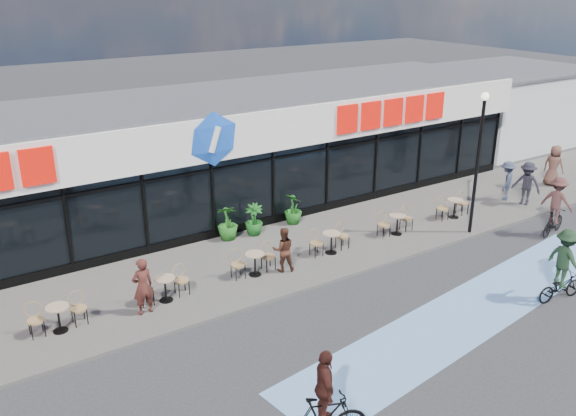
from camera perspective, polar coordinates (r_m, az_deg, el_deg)
The scene contains 23 objects.
ground at distance 16.88m, azimuth 4.01°, elevation -11.05°, with size 120.00×120.00×0.00m, color #28282B.
sidewalk at distance 20.16m, azimuth -3.70°, elevation -5.25°, with size 44.00×5.00×0.10m, color #544E4A.
bike_lane at distance 18.42m, azimuth 17.04°, elevation -9.06°, with size 14.00×2.20×0.01m, color #6790C2.
building at distance 23.93m, azimuth -10.28°, elevation 4.59°, with size 30.60×6.57×4.75m.
neighbour_building at distance 37.45m, azimuth 19.50°, elevation 9.16°, with size 9.20×7.20×4.11m.
lamp_post at distance 22.44m, azimuth 17.42°, elevation 5.04°, with size 0.28×0.28×5.14m.
bistro_set_2 at distance 17.42m, azimuth -20.75°, elevation -9.30°, with size 1.54×0.62×0.90m.
bistro_set_3 at distance 18.10m, azimuth -11.53°, elevation -7.09°, with size 1.54×0.62×0.90m.
bistro_set_4 at distance 19.22m, azimuth -3.25°, elevation -4.94°, with size 1.54×0.62×0.90m.
bistro_set_5 at distance 20.72m, azimuth 3.92°, elevation -2.97°, with size 1.54×0.62×0.90m.
bistro_set_6 at distance 22.51m, azimuth 10.03°, elevation -1.26°, with size 1.54×0.62×0.90m.
bistro_set_7 at distance 24.54m, azimuth 15.17°, elevation 0.20°, with size 1.54×0.62×0.90m.
potted_plant_left at distance 21.72m, azimuth -5.68°, elevation -1.34°, with size 0.71×0.71×1.28m, color #1F5A19.
potted_plant_mid at distance 23.02m, azimuth 0.49°, elevation -0.05°, with size 0.66×0.66×1.19m, color #195217.
potted_plant_right at distance 22.06m, azimuth -3.22°, elevation -1.08°, with size 0.64×0.64×1.15m, color #164E18.
patron_left at distance 17.34m, azimuth -13.44°, elevation -7.14°, with size 0.61×0.40×1.67m, color #49201A.
patron_right at distance 19.28m, azimuth -0.44°, elevation -3.90°, with size 0.71×0.55×1.47m, color #402217.
pedestrian_a at distance 26.69m, azimuth 21.43°, elevation 2.15°, with size 1.17×0.67×1.80m, color black.
pedestrian_b at distance 29.68m, azimuth 23.61°, elevation 3.67°, with size 0.90×0.58×1.83m, color brown.
pedestrian_c at distance 27.00m, azimuth 19.78°, elevation 2.42°, with size 1.07×0.62×1.66m, color #313A4D.
cyclist_a at distance 19.38m, azimuth 24.37°, elevation -5.21°, with size 1.68×1.23×2.23m.
cyclist_b at distance 24.16m, azimuth 23.78°, elevation -0.01°, with size 1.67×1.25×2.21m.
cyclist_c at distance 12.85m, azimuth 3.42°, elevation -18.04°, with size 1.86×1.16×2.14m.
Camera 1 is at (-8.76, -11.35, 8.91)m, focal length 38.00 mm.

